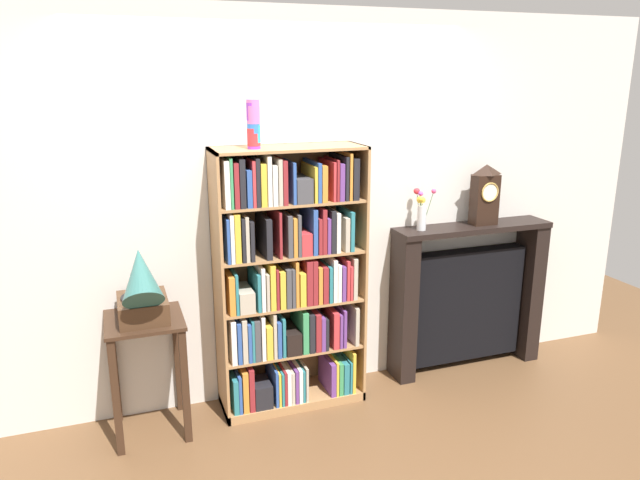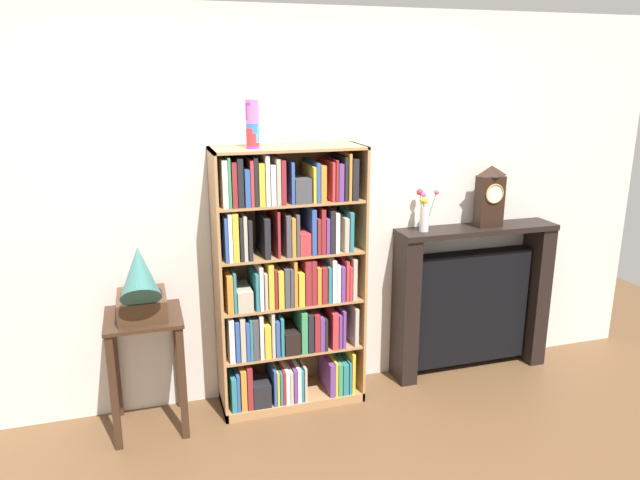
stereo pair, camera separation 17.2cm
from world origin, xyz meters
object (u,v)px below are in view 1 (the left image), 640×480
Objects in this scene: bookshelf at (288,286)px; mantel_clock at (485,195)px; gramophone at (142,290)px; fireplace_mantel at (466,298)px; side_table_left at (147,352)px; flower_vase at (421,210)px; cup_stack at (253,124)px.

bookshelf is 1.59m from mantel_clock.
mantel_clock is (2.43, 0.16, 0.37)m from gramophone.
bookshelf reaches higher than fireplace_mantel.
gramophone is at bearing -90.00° from side_table_left.
gramophone reaches higher than side_table_left.
fireplace_mantel reaches higher than side_table_left.
bookshelf is 0.93m from gramophone.
gramophone is 0.43× the size of fireplace_mantel.
side_table_left is at bearing -177.12° from fireplace_mantel.
side_table_left is 2.58× the size of flower_vase.
fireplace_mantel is 4.08× the size of flower_vase.
fireplace_mantel is (1.43, 0.08, -0.30)m from bookshelf.
gramophone is 1.17× the size of mantel_clock.
bookshelf is 1.45× the size of fireplace_mantel.
cup_stack is at bearing 5.98° from gramophone.
bookshelf is 1.46m from fireplace_mantel.
flower_vase reaches higher than gramophone.
fireplace_mantel is at bearing 2.88° from side_table_left.
mantel_clock reaches higher than gramophone.
bookshelf is at bearing 2.31° from side_table_left.
mantel_clock is 1.49× the size of flower_vase.
cup_stack is 0.98× the size of flower_vase.
bookshelf is 3.99× the size of mantel_clock.
bookshelf reaches higher than side_table_left.
bookshelf is 6.05× the size of cup_stack.
fireplace_mantel is at bearing 4.44° from gramophone.
bookshelf is 2.30× the size of side_table_left.
fireplace_mantel is at bearing 2.08° from flower_vase.
mantel_clock reaches higher than fireplace_mantel.
gramophone is (-0.92, -0.10, 0.12)m from bookshelf.
bookshelf is 3.40× the size of gramophone.
flower_vase is at bearing 3.75° from bookshelf.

